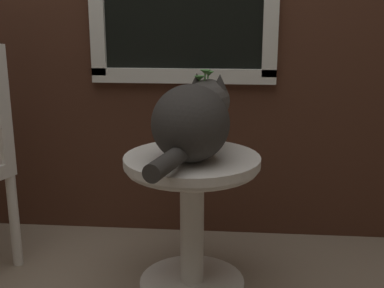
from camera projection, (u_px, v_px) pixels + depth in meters
The scene contains 3 objects.
wicker_side_table at pixel (192, 200), 2.03m from camera, with size 0.54×0.54×0.57m.
cat at pixel (193, 120), 1.90m from camera, with size 0.36×0.63×0.31m.
pewter_vase_with_ivy at pixel (203, 123), 2.10m from camera, with size 0.14×0.15×0.33m.
Camera 1 is at (0.43, -1.62, 1.13)m, focal length 47.42 mm.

